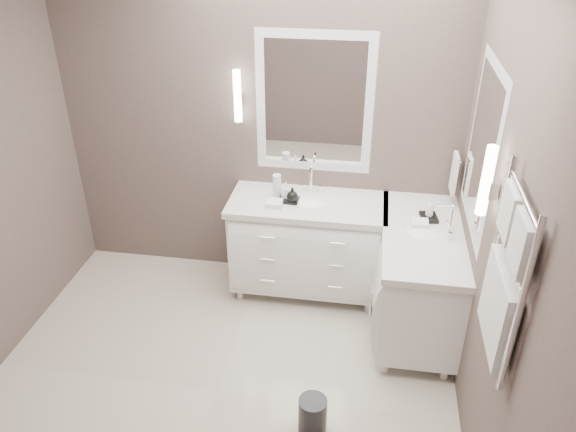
% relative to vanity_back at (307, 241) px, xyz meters
% --- Properties ---
extents(floor, '(3.20, 3.00, 0.01)m').
position_rel_vanity_back_xyz_m(floor, '(-0.45, -1.23, -0.49)').
color(floor, beige).
rests_on(floor, ground).
extents(wall_back, '(3.20, 0.01, 2.70)m').
position_rel_vanity_back_xyz_m(wall_back, '(-0.45, 0.28, 0.86)').
color(wall_back, '#534642').
rests_on(wall_back, floor).
extents(wall_right, '(0.01, 3.00, 2.70)m').
position_rel_vanity_back_xyz_m(wall_right, '(1.15, -1.23, 0.86)').
color(wall_right, '#534642').
rests_on(wall_right, floor).
extents(vanity_back, '(1.24, 0.59, 0.97)m').
position_rel_vanity_back_xyz_m(vanity_back, '(0.00, 0.00, 0.00)').
color(vanity_back, white).
rests_on(vanity_back, floor).
extents(vanity_right, '(0.59, 1.24, 0.97)m').
position_rel_vanity_back_xyz_m(vanity_right, '(0.88, -0.33, 0.00)').
color(vanity_right, white).
rests_on(vanity_right, floor).
extents(mirror_back, '(0.90, 0.02, 1.10)m').
position_rel_vanity_back_xyz_m(mirror_back, '(-0.00, 0.26, 1.06)').
color(mirror_back, white).
rests_on(mirror_back, wall_back).
extents(mirror_right, '(0.02, 0.90, 1.10)m').
position_rel_vanity_back_xyz_m(mirror_right, '(1.14, -0.43, 1.06)').
color(mirror_right, white).
rests_on(mirror_right, wall_right).
extents(sconce_back, '(0.06, 0.06, 0.40)m').
position_rel_vanity_back_xyz_m(sconce_back, '(-0.58, 0.20, 1.11)').
color(sconce_back, white).
rests_on(sconce_back, wall_back).
extents(sconce_right, '(0.06, 0.06, 0.40)m').
position_rel_vanity_back_xyz_m(sconce_right, '(1.08, -1.01, 1.11)').
color(sconce_right, white).
rests_on(sconce_right, wall_right).
extents(towel_bar_corner, '(0.03, 0.22, 0.30)m').
position_rel_vanity_back_xyz_m(towel_bar_corner, '(1.09, 0.13, 0.63)').
color(towel_bar_corner, white).
rests_on(towel_bar_corner, wall_right).
extents(towel_ladder, '(0.06, 0.58, 0.90)m').
position_rel_vanity_back_xyz_m(towel_ladder, '(1.10, -1.63, 0.91)').
color(towel_ladder, white).
rests_on(towel_ladder, wall_right).
extents(waste_bin, '(0.22, 0.22, 0.25)m').
position_rel_vanity_back_xyz_m(waste_bin, '(0.22, -1.43, -0.36)').
color(waste_bin, black).
rests_on(waste_bin, floor).
extents(amenity_tray_back, '(0.16, 0.12, 0.02)m').
position_rel_vanity_back_xyz_m(amenity_tray_back, '(-0.15, -0.02, 0.38)').
color(amenity_tray_back, black).
rests_on(amenity_tray_back, vanity_back).
extents(amenity_tray_right, '(0.14, 0.17, 0.02)m').
position_rel_vanity_back_xyz_m(amenity_tray_right, '(0.91, -0.13, 0.38)').
color(amenity_tray_right, black).
rests_on(amenity_tray_right, vanity_right).
extents(water_bottle, '(0.07, 0.07, 0.19)m').
position_rel_vanity_back_xyz_m(water_bottle, '(-0.25, 0.04, 0.46)').
color(water_bottle, silver).
rests_on(water_bottle, vanity_back).
extents(soap_bottle_a, '(0.06, 0.06, 0.12)m').
position_rel_vanity_back_xyz_m(soap_bottle_a, '(-0.18, -0.00, 0.45)').
color(soap_bottle_a, white).
rests_on(soap_bottle_a, amenity_tray_back).
extents(soap_bottle_b, '(0.10, 0.10, 0.11)m').
position_rel_vanity_back_xyz_m(soap_bottle_b, '(-0.12, -0.05, 0.44)').
color(soap_bottle_b, black).
rests_on(soap_bottle_b, amenity_tray_back).
extents(soap_bottle_c, '(0.06, 0.06, 0.15)m').
position_rel_vanity_back_xyz_m(soap_bottle_c, '(0.91, -0.13, 0.46)').
color(soap_bottle_c, white).
rests_on(soap_bottle_c, amenity_tray_right).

